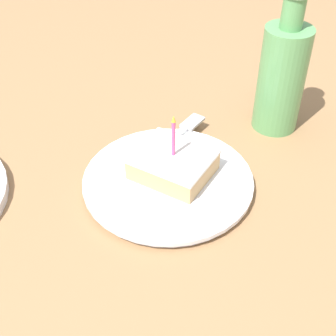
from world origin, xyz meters
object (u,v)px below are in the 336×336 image
object	(u,v)px
cake_slice	(173,164)
bottle	(282,75)
plate	(168,181)
fork	(172,140)

from	to	relation	value
cake_slice	bottle	world-z (taller)	bottle
plate	cake_slice	xyz separation A→B (m)	(-0.00, -0.01, 0.03)
plate	bottle	world-z (taller)	bottle
fork	plate	bearing A→B (deg)	116.80
plate	bottle	distance (m)	0.26
plate	fork	distance (m)	0.09
plate	cake_slice	distance (m)	0.03
bottle	plate	bearing A→B (deg)	71.68
plate	bottle	bearing A→B (deg)	-108.32
fork	cake_slice	bearing A→B (deg)	121.79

